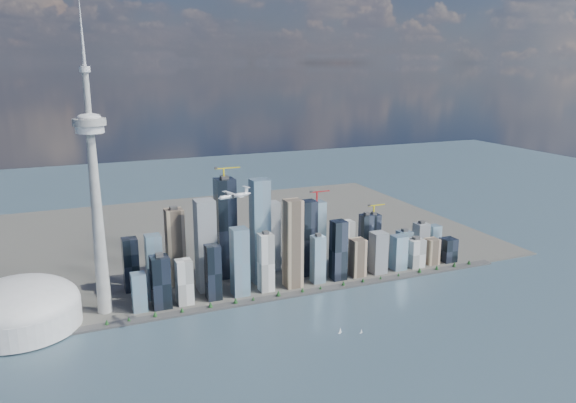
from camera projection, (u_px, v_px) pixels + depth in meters
name	position (u px, v px, depth m)	size (l,w,h in m)	color
ground	(323.00, 360.00, 879.43)	(4000.00, 4000.00, 0.00)	#2C3D4E
seawall	(267.00, 299.00, 1103.03)	(1100.00, 22.00, 4.00)	#383838
land	(209.00, 236.00, 1506.47)	(1400.00, 900.00, 3.00)	#4C4C47
shoreline_trees	(267.00, 296.00, 1101.40)	(960.53, 7.20, 8.80)	#3F2D1E
skyscraper_cluster	(279.00, 247.00, 1185.61)	(736.00, 142.00, 242.31)	black
needle_tower	(95.00, 190.00, 988.81)	(56.00, 56.00, 550.50)	gray
dome_stadium	(20.00, 308.00, 974.73)	(200.00, 200.00, 86.00)	white
airplane	(234.00, 195.00, 907.77)	(61.48, 54.83, 15.19)	white
sailboat_west	(340.00, 331.00, 967.40)	(7.62, 4.43, 10.80)	white
sailboat_east	(361.00, 332.00, 967.04)	(5.91, 2.74, 8.19)	white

